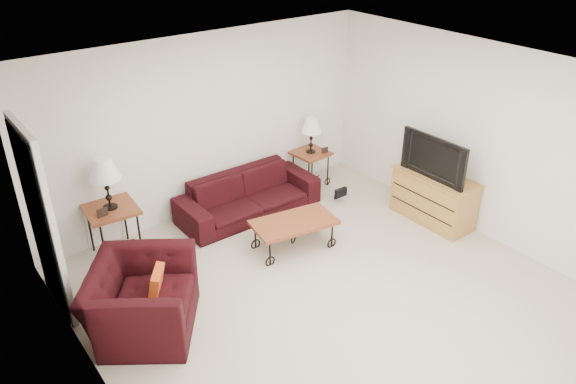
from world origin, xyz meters
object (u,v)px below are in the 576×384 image
at_px(sofa, 248,195).
at_px(lamp_right, 311,135).
at_px(side_table_left, 114,231).
at_px(side_table_right, 310,168).
at_px(coffee_table, 294,234).
at_px(lamp_left, 106,184).
at_px(television, 438,156).
at_px(backpack, 336,188).
at_px(tv_stand, 433,198).
at_px(armchair, 142,299).

bearing_deg(sofa, lamp_right, 8.05).
height_order(side_table_left, side_table_right, side_table_left).
bearing_deg(coffee_table, sofa, 88.83).
bearing_deg(lamp_left, side_table_left, 0.00).
bearing_deg(television, backpack, -151.99).
relative_size(lamp_left, television, 0.64).
distance_m(sofa, lamp_right, 1.39).
xyz_separation_m(sofa, lamp_right, (1.27, 0.18, 0.53)).
height_order(lamp_left, tv_stand, lamp_left).
bearing_deg(side_table_left, lamp_right, 0.00).
relative_size(coffee_table, television, 1.03).
bearing_deg(backpack, television, -75.84).
distance_m(sofa, lamp_left, 2.00).
bearing_deg(coffee_table, side_table_right, 44.04).
relative_size(side_table_left, television, 0.64).
relative_size(side_table_right, lamp_left, 0.84).
distance_m(lamp_left, tv_stand, 4.28).
height_order(side_table_right, lamp_left, lamp_left).
bearing_deg(tv_stand, backpack, 118.73).
bearing_deg(backpack, side_table_right, 74.20).
relative_size(sofa, side_table_right, 3.67).
distance_m(coffee_table, backpack, 1.42).
distance_m(side_table_right, lamp_left, 3.22).
relative_size(lamp_right, backpack, 1.36).
relative_size(lamp_left, lamp_right, 1.19).
bearing_deg(television, lamp_right, -161.10).
height_order(side_table_left, lamp_right, lamp_right).
bearing_deg(side_table_right, television, -71.10).
height_order(lamp_left, coffee_table, lamp_left).
relative_size(lamp_left, tv_stand, 0.57).
height_order(sofa, coffee_table, sofa).
xyz_separation_m(lamp_left, tv_stand, (3.80, -1.86, -0.64)).
bearing_deg(side_table_left, coffee_table, -34.08).
height_order(sofa, tv_stand, tv_stand).
bearing_deg(coffee_table, tv_stand, -17.25).
bearing_deg(tv_stand, television, 180.00).
bearing_deg(television, tv_stand, 90.00).
bearing_deg(armchair, lamp_left, 24.43).
bearing_deg(sofa, television, -41.31).
bearing_deg(armchair, lamp_right, -30.46).
height_order(tv_stand, television, television).
relative_size(side_table_right, television, 0.54).
distance_m(side_table_right, coffee_table, 1.80).
bearing_deg(tv_stand, lamp_left, 153.95).
bearing_deg(coffee_table, backpack, 26.31).
bearing_deg(lamp_right, coffee_table, -135.96).
distance_m(side_table_left, tv_stand, 4.23).
bearing_deg(side_table_right, sofa, -171.95).
relative_size(sofa, lamp_left, 3.08).
relative_size(side_table_right, tv_stand, 0.48).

